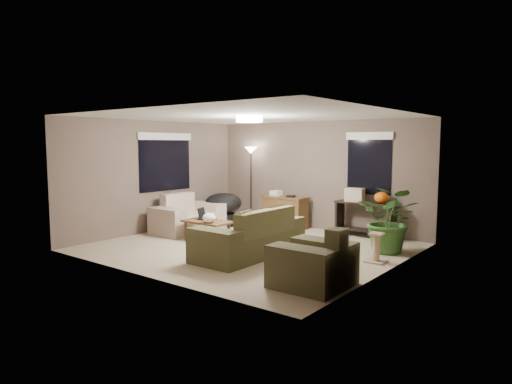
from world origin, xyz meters
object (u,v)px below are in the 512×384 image
Objects in this scene: console_table at (365,217)px; floor_lamp at (251,159)px; armchair at (314,265)px; desk at (285,212)px; papasan_chair at (223,207)px; main_sofa at (251,239)px; cat_scratching_post at (376,250)px; coffee_table at (207,224)px; loveseat at (187,218)px; houseplant at (391,227)px.

floor_lamp is (-3.10, -0.00, 1.16)m from console_table.
floor_lamp reaches higher than armchair.
papasan_chair is (-1.35, -0.67, 0.09)m from desk.
floor_lamp is (-2.20, 2.75, 1.30)m from main_sofa.
papasan_chair is 2.36× the size of cat_scratching_post.
main_sofa is 2.00× the size of desk.
cat_scratching_post is (3.01, -1.70, -0.16)m from desk.
coffee_table is at bearing 159.08° from armchair.
console_table is at bearing 28.60° from loveseat.
coffee_table is (-3.24, 1.24, 0.06)m from armchair.
desk is at bearing 49.46° from loveseat.
papasan_chair is at bearing -104.95° from floor_lamp.
console_table is at bearing 132.97° from houseplant.
armchair is (4.33, -1.71, 0.00)m from loveseat.
coffee_table is at bearing -158.38° from houseplant.
coffee_table is 0.77× the size of console_table.
loveseat reaches higher than coffee_table.
houseplant reaches higher than desk.
loveseat and armchair have the same top height.
houseplant reaches higher than cat_scratching_post.
main_sofa is 1.15× the size of floor_lamp.
console_table is 0.68× the size of floor_lamp.
loveseat is 1.60× the size of armchair.
desk is (1.49, 1.74, 0.08)m from loveseat.
coffee_table is 0.85× the size of papasan_chair.
desk is (-1.07, 2.61, 0.08)m from main_sofa.
desk is 0.85× the size of console_table.
main_sofa is 4.40× the size of cat_scratching_post.
papasan_chair reaches higher than console_table.
houseplant is 2.44× the size of cat_scratching_post.
armchair is at bearing -33.53° from papasan_chair.
armchair is at bearing -76.33° from console_table.
console_table is at bearing 119.53° from cat_scratching_post.
desk is at bearing 163.11° from houseplant.
armchair is at bearing -95.50° from cat_scratching_post.
main_sofa reaches higher than desk.
papasan_chair is (-4.19, 2.78, 0.17)m from armchair.
floor_lamp is at bearing 137.91° from armchair.
coffee_table is 2.76m from floor_lamp.
floor_lamp reaches higher than loveseat.
houseplant is (0.09, 2.56, 0.18)m from armchair.
armchair is 5.51m from floor_lamp.
armchair is 3.47m from coffee_table.
console_table is 3.42m from papasan_chair.
cat_scratching_post is at bearing -23.91° from floor_lamp.
loveseat is 3.94m from console_table.
main_sofa is at bearing -15.31° from coffee_table.
console_table reaches higher than cat_scratching_post.
armchair is at bearing -21.57° from loveseat.
armchair is at bearing -42.09° from floor_lamp.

